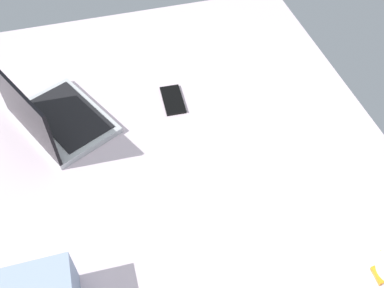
# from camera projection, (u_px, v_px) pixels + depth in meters

# --- Properties ---
(bed_mattress) EXTENTS (1.80, 1.40, 0.18)m
(bed_mattress) POSITION_uv_depth(u_px,v_px,m) (174.00, 197.00, 1.37)
(bed_mattress) COLOR silver
(bed_mattress) RESTS_ON ground
(laptop) EXTENTS (0.40, 0.35, 0.23)m
(laptop) POSITION_uv_depth(u_px,v_px,m) (54.00, 117.00, 1.40)
(laptop) COLOR #B7BABC
(laptop) RESTS_ON bed_mattress
(cell_phone) EXTENTS (0.14, 0.07, 0.01)m
(cell_phone) POSITION_uv_depth(u_px,v_px,m) (173.00, 100.00, 1.51)
(cell_phone) COLOR black
(cell_phone) RESTS_ON bed_mattress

